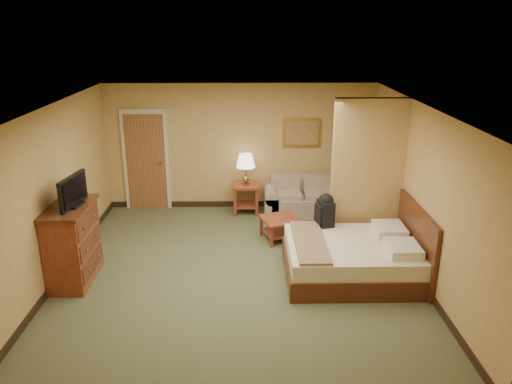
{
  "coord_description": "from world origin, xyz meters",
  "views": [
    {
      "loc": [
        0.15,
        -7.01,
        3.75
      ],
      "look_at": [
        0.28,
        0.6,
        1.14
      ],
      "focal_mm": 35.0,
      "sensor_mm": 36.0,
      "label": 1
    }
  ],
  "objects_px": {
    "loveseat": "(302,202)",
    "coffee_table": "(280,224)",
    "dresser": "(73,243)",
    "bed": "(356,257)"
  },
  "relations": [
    {
      "from": "loveseat",
      "to": "coffee_table",
      "type": "height_order",
      "value": "loveseat"
    },
    {
      "from": "dresser",
      "to": "bed",
      "type": "bearing_deg",
      "value": 0.95
    },
    {
      "from": "loveseat",
      "to": "bed",
      "type": "distance_m",
      "value": 2.73
    },
    {
      "from": "coffee_table",
      "to": "bed",
      "type": "xyz_separation_m",
      "value": [
        1.09,
        -1.39,
        0.02
      ]
    },
    {
      "from": "loveseat",
      "to": "bed",
      "type": "relative_size",
      "value": 0.75
    },
    {
      "from": "dresser",
      "to": "bed",
      "type": "distance_m",
      "value": 4.3
    },
    {
      "from": "loveseat",
      "to": "coffee_table",
      "type": "bearing_deg",
      "value": -112.36
    },
    {
      "from": "loveseat",
      "to": "dresser",
      "type": "distance_m",
      "value": 4.64
    },
    {
      "from": "loveseat",
      "to": "dresser",
      "type": "relative_size",
      "value": 1.28
    },
    {
      "from": "bed",
      "to": "loveseat",
      "type": "bearing_deg",
      "value": 101.85
    }
  ]
}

